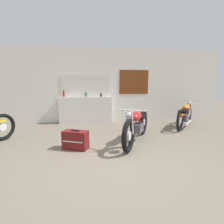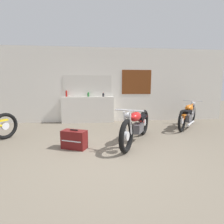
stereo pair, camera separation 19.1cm
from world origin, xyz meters
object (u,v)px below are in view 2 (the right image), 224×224
Objects in this scene: bottle_left_center at (88,94)px; motorcycle_red at (137,125)px; bottle_leftmost at (66,93)px; bottle_center at (103,95)px; motorcycle_orange at (188,115)px; hard_case_darkred at (74,139)px.

bottle_left_center is 2.89m from motorcycle_red.
motorcycle_red is (2.05, -2.54, -0.68)m from bottle_leftmost.
bottle_center is 0.08× the size of motorcycle_red.
motorcycle_orange is (2.07, 1.33, 0.00)m from motorcycle_red.
bottle_left_center is 0.10× the size of motorcycle_red.
bottle_leftmost is 3.33m from motorcycle_red.
bottle_leftmost reaches higher than motorcycle_red.
bottle_left_center is at bearing 160.06° from motorcycle_orange.
bottle_left_center is 0.56m from bottle_center.
motorcycle_red is 2.46m from motorcycle_orange.
bottle_left_center is 0.32× the size of hard_case_darkred.
bottle_left_center is at bearing 172.76° from bottle_center.
bottle_left_center reaches higher than bottle_center.
bottle_leftmost is 0.18× the size of motorcycle_orange.
bottle_leftmost reaches higher than bottle_center.
bottle_center is (1.36, -0.08, -0.05)m from bottle_leftmost.
motorcycle_red is at bearing 11.13° from hard_case_darkred.
hard_case_darkred is (-1.48, -0.29, -0.22)m from motorcycle_red.
bottle_leftmost is 1.75× the size of bottle_center.
bottle_leftmost reaches higher than bottle_left_center.
motorcycle_orange is at bearing -22.31° from bottle_center.
bottle_leftmost is 0.14× the size of motorcycle_red.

